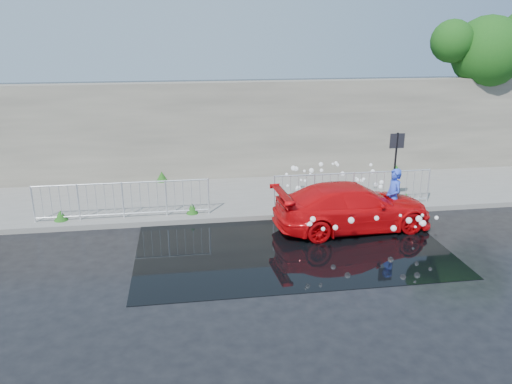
# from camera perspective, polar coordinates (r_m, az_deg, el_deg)

# --- Properties ---
(ground) EXTENTS (90.00, 90.00, 0.00)m
(ground) POSITION_cam_1_polar(r_m,az_deg,el_deg) (12.34, 2.61, -8.18)
(ground) COLOR black
(ground) RESTS_ON ground
(pavement) EXTENTS (30.00, 4.00, 0.15)m
(pavement) POSITION_cam_1_polar(r_m,az_deg,el_deg) (16.87, -0.63, -0.43)
(pavement) COLOR #63625E
(pavement) RESTS_ON ground
(curb) EXTENTS (30.00, 0.25, 0.16)m
(curb) POSITION_cam_1_polar(r_m,az_deg,el_deg) (15.01, 0.43, -2.84)
(curb) COLOR #63625E
(curb) RESTS_ON ground
(retaining_wall) EXTENTS (30.00, 0.60, 3.50)m
(retaining_wall) POSITION_cam_1_polar(r_m,az_deg,el_deg) (18.51, -1.59, 7.11)
(retaining_wall) COLOR #5A554C
(retaining_wall) RESTS_ON pavement
(puddle) EXTENTS (8.00, 5.00, 0.01)m
(puddle) POSITION_cam_1_polar(r_m,az_deg,el_deg) (13.31, 3.91, -6.10)
(puddle) COLOR black
(puddle) RESTS_ON ground
(sign_post) EXTENTS (0.45, 0.06, 2.50)m
(sign_post) POSITION_cam_1_polar(r_m,az_deg,el_deg) (15.78, 15.67, 3.79)
(sign_post) COLOR black
(sign_post) RESTS_ON ground
(tree) EXTENTS (4.80, 2.73, 6.20)m
(tree) POSITION_cam_1_polar(r_m,az_deg,el_deg) (21.77, 25.40, 14.68)
(tree) COLOR #332114
(tree) RESTS_ON ground
(railing_left) EXTENTS (5.05, 0.05, 1.10)m
(railing_left) POSITION_cam_1_polar(r_m,az_deg,el_deg) (15.07, -14.99, -0.76)
(railing_left) COLOR silver
(railing_left) RESTS_ON pavement
(railing_right) EXTENTS (5.05, 0.05, 1.10)m
(railing_right) POSITION_cam_1_polar(r_m,az_deg,el_deg) (15.83, 11.03, 0.46)
(railing_right) COLOR silver
(railing_right) RESTS_ON pavement
(weeds) EXTENTS (12.17, 3.93, 0.39)m
(weeds) POSITION_cam_1_polar(r_m,az_deg,el_deg) (16.26, -1.31, -0.26)
(weeds) COLOR #1B4612
(weeds) RESTS_ON pavement
(water_spray) EXTENTS (3.63, 5.37, 1.12)m
(water_spray) POSITION_cam_1_polar(r_m,az_deg,el_deg) (15.24, 10.01, -0.04)
(water_spray) COLOR white
(water_spray) RESTS_ON ground
(red_car) EXTENTS (4.65, 2.18, 1.31)m
(red_car) POSITION_cam_1_polar(r_m,az_deg,el_deg) (14.43, 11.00, -1.64)
(red_car) COLOR red
(red_car) RESTS_ON ground
(person) EXTENTS (0.44, 0.65, 1.72)m
(person) POSITION_cam_1_polar(r_m,az_deg,el_deg) (14.80, 15.40, -0.64)
(person) COLOR blue
(person) RESTS_ON ground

